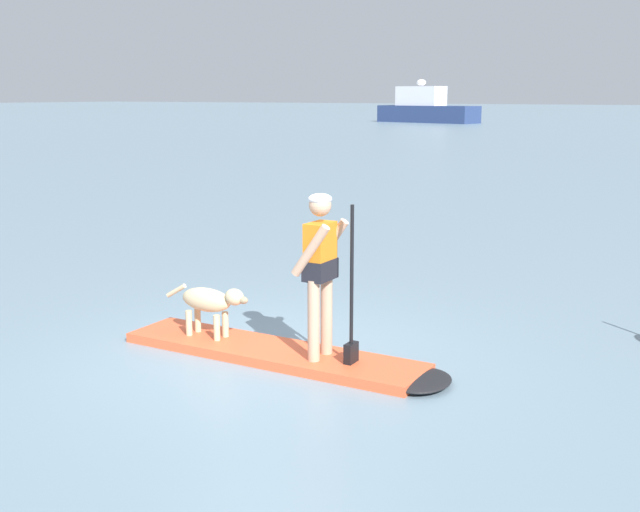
{
  "coord_description": "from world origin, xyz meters",
  "views": [
    {
      "loc": [
        4.41,
        -6.53,
        2.7
      ],
      "look_at": [
        0.0,
        1.0,
        0.9
      ],
      "focal_mm": 44.32,
      "sensor_mm": 36.0,
      "label": 1
    }
  ],
  "objects_px": {
    "paddleboard": "(290,356)",
    "moored_boat_far_port": "(426,109)",
    "person_paddler": "(322,264)",
    "dog": "(210,302)"
  },
  "relations": [
    {
      "from": "dog",
      "to": "moored_boat_far_port",
      "type": "height_order",
      "value": "moored_boat_far_port"
    },
    {
      "from": "person_paddler",
      "to": "moored_boat_far_port",
      "type": "distance_m",
      "value": 69.53
    },
    {
      "from": "paddleboard",
      "to": "moored_boat_far_port",
      "type": "distance_m",
      "value": 69.41
    },
    {
      "from": "paddleboard",
      "to": "dog",
      "type": "xyz_separation_m",
      "value": [
        -1.02,
        -0.01,
        0.44
      ]
    },
    {
      "from": "dog",
      "to": "moored_boat_far_port",
      "type": "xyz_separation_m",
      "value": [
        -24.68,
        64.48,
        0.79
      ]
    },
    {
      "from": "dog",
      "to": "moored_boat_far_port",
      "type": "relative_size",
      "value": 0.11
    },
    {
      "from": "person_paddler",
      "to": "dog",
      "type": "height_order",
      "value": "person_paddler"
    },
    {
      "from": "paddleboard",
      "to": "moored_boat_far_port",
      "type": "height_order",
      "value": "moored_boat_far_port"
    },
    {
      "from": "paddleboard",
      "to": "moored_boat_far_port",
      "type": "xyz_separation_m",
      "value": [
        -25.69,
        64.47,
        1.23
      ]
    },
    {
      "from": "paddleboard",
      "to": "person_paddler",
      "type": "relative_size",
      "value": 2.2
    }
  ]
}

